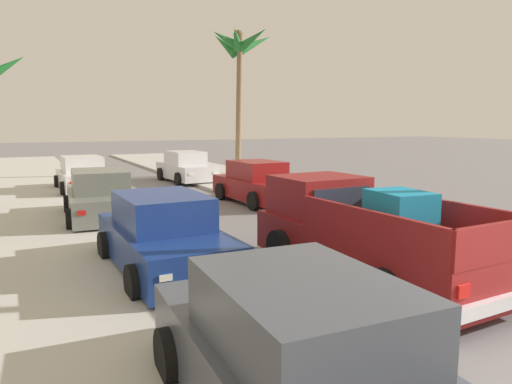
{
  "coord_description": "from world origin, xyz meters",
  "views": [
    {
      "loc": [
        -4.89,
        -2.26,
        2.88
      ],
      "look_at": [
        0.3,
        8.12,
        1.2
      ],
      "focal_mm": 32.92,
      "sensor_mm": 36.0,
      "label": 1
    }
  ],
  "objects_px": {
    "car_right_near": "(82,175)",
    "car_left_far": "(258,183)",
    "car_right_mid": "(100,197)",
    "palm_tree_left_fore": "(240,52)",
    "car_left_near": "(298,361)",
    "car_right_far": "(186,168)",
    "car_left_mid": "(164,236)",
    "pickup_truck": "(363,236)"
  },
  "relations": [
    {
      "from": "car_right_near",
      "to": "car_left_far",
      "type": "bearing_deg",
      "value": -46.85
    },
    {
      "from": "car_right_near",
      "to": "car_right_mid",
      "type": "xyz_separation_m",
      "value": [
        -0.24,
        -6.63,
        0.0
      ]
    },
    {
      "from": "car_right_mid",
      "to": "palm_tree_left_fore",
      "type": "distance_m",
      "value": 14.56
    },
    {
      "from": "car_left_near",
      "to": "car_right_far",
      "type": "height_order",
      "value": "same"
    },
    {
      "from": "car_left_mid",
      "to": "car_left_far",
      "type": "height_order",
      "value": "same"
    },
    {
      "from": "car_right_near",
      "to": "palm_tree_left_fore",
      "type": "bearing_deg",
      "value": 18.79
    },
    {
      "from": "palm_tree_left_fore",
      "to": "car_right_mid",
      "type": "bearing_deg",
      "value": -133.26
    },
    {
      "from": "palm_tree_left_fore",
      "to": "pickup_truck",
      "type": "bearing_deg",
      "value": -107.47
    },
    {
      "from": "car_left_mid",
      "to": "car_right_near",
      "type": "bearing_deg",
      "value": 90.5
    },
    {
      "from": "car_left_mid",
      "to": "car_left_far",
      "type": "relative_size",
      "value": 0.99
    },
    {
      "from": "car_left_near",
      "to": "palm_tree_left_fore",
      "type": "xyz_separation_m",
      "value": [
        8.93,
        20.69,
        6.08
      ]
    },
    {
      "from": "car_left_near",
      "to": "car_right_far",
      "type": "xyz_separation_m",
      "value": [
        5.2,
        19.13,
        0.0
      ]
    },
    {
      "from": "car_left_far",
      "to": "car_left_near",
      "type": "bearing_deg",
      "value": -115.13
    },
    {
      "from": "car_left_far",
      "to": "car_right_far",
      "type": "distance_m",
      "value": 7.28
    },
    {
      "from": "car_left_near",
      "to": "palm_tree_left_fore",
      "type": "height_order",
      "value": "palm_tree_left_fore"
    },
    {
      "from": "car_left_far",
      "to": "car_right_far",
      "type": "bearing_deg",
      "value": 92.9
    },
    {
      "from": "car_left_near",
      "to": "palm_tree_left_fore",
      "type": "distance_m",
      "value": 23.34
    },
    {
      "from": "pickup_truck",
      "to": "car_left_mid",
      "type": "height_order",
      "value": "pickup_truck"
    },
    {
      "from": "car_right_near",
      "to": "car_right_mid",
      "type": "distance_m",
      "value": 6.64
    },
    {
      "from": "car_right_near",
      "to": "car_left_far",
      "type": "relative_size",
      "value": 0.99
    },
    {
      "from": "palm_tree_left_fore",
      "to": "car_right_near",
      "type": "bearing_deg",
      "value": -161.21
    },
    {
      "from": "car_right_near",
      "to": "car_left_mid",
      "type": "xyz_separation_m",
      "value": [
        0.11,
        -12.36,
        0.0
      ]
    },
    {
      "from": "pickup_truck",
      "to": "car_left_near",
      "type": "relative_size",
      "value": 1.22
    },
    {
      "from": "car_right_mid",
      "to": "car_left_far",
      "type": "distance_m",
      "value": 5.76
    },
    {
      "from": "car_left_mid",
      "to": "car_left_far",
      "type": "distance_m",
      "value": 8.45
    },
    {
      "from": "car_left_near",
      "to": "car_left_mid",
      "type": "bearing_deg",
      "value": 87.74
    },
    {
      "from": "car_right_near",
      "to": "car_right_far",
      "type": "relative_size",
      "value": 0.99
    },
    {
      "from": "pickup_truck",
      "to": "palm_tree_left_fore",
      "type": "height_order",
      "value": "palm_tree_left_fore"
    },
    {
      "from": "pickup_truck",
      "to": "palm_tree_left_fore",
      "type": "distance_m",
      "value": 19.16
    },
    {
      "from": "car_left_near",
      "to": "car_right_near",
      "type": "distance_m",
      "value": 17.69
    },
    {
      "from": "car_right_near",
      "to": "car_left_far",
      "type": "distance_m",
      "value": 7.98
    },
    {
      "from": "pickup_truck",
      "to": "car_right_near",
      "type": "height_order",
      "value": "pickup_truck"
    },
    {
      "from": "car_left_far",
      "to": "palm_tree_left_fore",
      "type": "height_order",
      "value": "palm_tree_left_fore"
    },
    {
      "from": "car_left_mid",
      "to": "car_right_far",
      "type": "relative_size",
      "value": 0.99
    },
    {
      "from": "car_right_near",
      "to": "car_left_far",
      "type": "height_order",
      "value": "same"
    },
    {
      "from": "pickup_truck",
      "to": "car_right_near",
      "type": "bearing_deg",
      "value": 103.2
    },
    {
      "from": "car_left_mid",
      "to": "car_left_far",
      "type": "xyz_separation_m",
      "value": [
        5.35,
        6.54,
        0.0
      ]
    },
    {
      "from": "car_left_mid",
      "to": "car_right_mid",
      "type": "bearing_deg",
      "value": 93.45
    },
    {
      "from": "car_left_mid",
      "to": "car_right_far",
      "type": "xyz_separation_m",
      "value": [
        4.99,
        13.81,
        0.0
      ]
    },
    {
      "from": "car_left_mid",
      "to": "palm_tree_left_fore",
      "type": "xyz_separation_m",
      "value": [
        8.72,
        15.37,
        6.08
      ]
    },
    {
      "from": "car_right_near",
      "to": "car_right_far",
      "type": "xyz_separation_m",
      "value": [
        5.09,
        1.44,
        0.0
      ]
    },
    {
      "from": "car_left_far",
      "to": "car_right_mid",
      "type": "bearing_deg",
      "value": -171.94
    }
  ]
}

